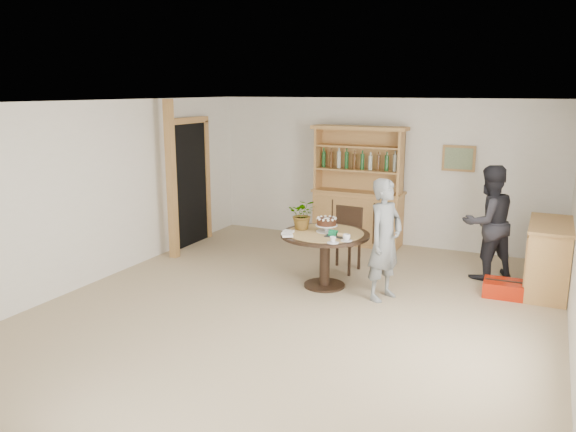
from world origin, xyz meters
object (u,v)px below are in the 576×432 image
(dining_table, at_px, (325,244))
(hutch, at_px, (358,205))
(sideboard, at_px, (548,258))
(teen_boy, at_px, (385,240))
(red_suitcase, at_px, (508,289))
(adult_person, at_px, (488,222))
(dining_chair, at_px, (346,235))

(dining_table, bearing_deg, hutch, 97.17)
(sideboard, xyz_separation_m, teen_boy, (-1.90, -1.16, 0.31))
(hutch, xyz_separation_m, red_suitcase, (2.59, -1.65, -0.59))
(teen_boy, distance_m, red_suitcase, 1.77)
(hutch, bearing_deg, adult_person, -23.83)
(dining_chair, bearing_deg, adult_person, 19.01)
(dining_table, height_order, dining_chair, dining_chair)
(hutch, bearing_deg, teen_boy, -64.61)
(sideboard, relative_size, dining_table, 1.05)
(sideboard, xyz_separation_m, dining_chair, (-2.74, -0.23, 0.06))
(sideboard, height_order, dining_table, sideboard)
(sideboard, bearing_deg, hutch, 157.79)
(red_suitcase, bearing_deg, hutch, 145.75)
(adult_person, bearing_deg, dining_chair, -28.23)
(sideboard, height_order, adult_person, adult_person)
(hutch, xyz_separation_m, dining_table, (0.29, -2.30, -0.08))
(teen_boy, bearing_deg, dining_chair, 62.79)
(teen_boy, xyz_separation_m, adult_person, (1.09, 1.42, 0.03))
(dining_chair, xyz_separation_m, adult_person, (1.93, 0.49, 0.28))
(hutch, distance_m, sideboard, 3.29)
(adult_person, distance_m, red_suitcase, 1.04)
(hutch, distance_m, red_suitcase, 3.13)
(teen_boy, bearing_deg, dining_table, 103.86)
(dining_chair, height_order, red_suitcase, dining_chair)
(dining_chair, bearing_deg, dining_table, -85.59)
(dining_chair, height_order, adult_person, adult_person)
(dining_chair, bearing_deg, sideboard, 9.67)
(sideboard, distance_m, teen_boy, 2.25)
(dining_table, distance_m, teen_boy, 0.87)
(teen_boy, bearing_deg, red_suitcase, -42.06)
(dining_chair, distance_m, red_suitcase, 2.34)
(dining_table, xyz_separation_m, adult_person, (1.94, 1.32, 0.21))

